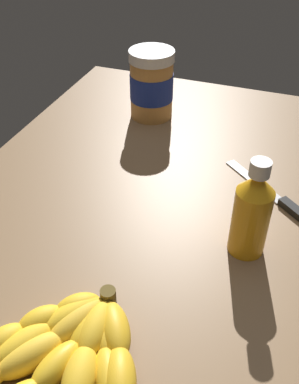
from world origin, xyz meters
The scene contains 5 objects.
ground_plane centered at (0.00, 0.00, -2.01)cm, with size 96.13×60.91×4.01cm, color brown.
banana_bunch centered at (31.31, 3.67, 1.74)cm, with size 21.84×24.25×3.67cm.
peanut_butter_jar centered at (-27.65, -7.27, 7.14)cm, with size 9.32×9.32×14.40cm.
honey_bottle centered at (5.63, 19.28, 6.96)cm, with size 5.23×5.23×15.41cm.
butter_knife centered at (-7.67, 21.89, 0.46)cm, with size 14.70×16.81×1.20cm.
Camera 1 is at (52.69, 21.52, 46.30)cm, focal length 40.89 mm.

